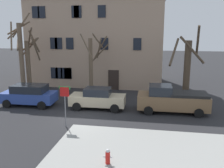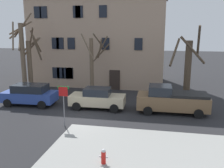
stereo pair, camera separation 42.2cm
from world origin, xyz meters
The scene contains 13 objects.
ground_plane centered at (0.00, 0.00, 0.00)m, with size 120.00×120.00×0.00m, color #262628.
sidewalk_slab centered at (4.76, -5.03, 0.06)m, with size 9.47×7.04×0.12m, color #999993.
building_main centered at (-1.48, 12.48, 5.99)m, with size 15.32×7.51×11.80m.
tree_bare_near centered at (-7.56, 5.86, 3.92)m, with size 2.94×2.64×7.84m.
tree_bare_mid centered at (-7.14, 6.45, 3.06)m, with size 2.32×2.45×6.20m.
tree_bare_far centered at (-0.69, 6.57, 3.14)m, with size 2.60×2.82×5.93m.
tree_bare_end centered at (7.89, 5.45, 3.02)m, with size 2.87×2.88×6.58m.
car_blue_wagon centered at (-5.06, 2.32, 0.92)m, with size 4.45×2.22×1.76m.
car_beige_sedan centered at (0.77, 2.44, 0.85)m, with size 4.43×2.00×1.69m.
pickup_truck_brown centered at (6.58, 2.56, 1.01)m, with size 5.33×2.29×2.08m.
fire_hydrant centered at (3.18, -5.90, 0.50)m, with size 0.42×0.22×0.73m.
street_sign_pole centered at (-0.44, -1.63, 1.89)m, with size 0.76×0.07×2.69m.
bicycle_leaning centered at (-6.09, 5.95, 0.37)m, with size 1.75×0.17×1.03m.
Camera 2 is at (5.59, -16.14, 6.25)m, focal length 39.78 mm.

